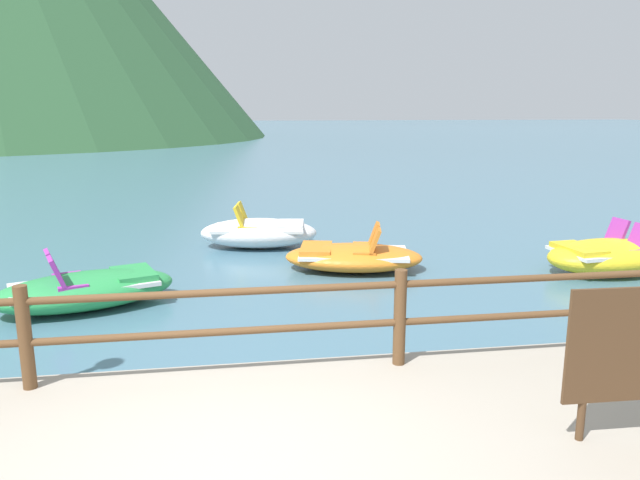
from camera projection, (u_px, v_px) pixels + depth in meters
The scene contains 6 objects.
ground_plane at pixel (224, 149), 42.84m from camera, with size 200.00×200.00×0.00m, color #477084.
dock_railing at pixel (221, 317), 5.52m from camera, with size 23.92×0.12×0.95m.
pedal_boat_0 at pixel (259, 232), 12.56m from camera, with size 2.57×1.56×0.91m.
pedal_boat_1 at pixel (609, 255), 10.61m from camera, with size 2.49×1.60×0.90m.
pedal_boat_2 at pixel (353, 256), 10.81m from camera, with size 2.68×1.83×0.81m.
pedal_boat_3 at pixel (86, 289), 8.75m from camera, with size 2.80×1.99×0.85m.
Camera 1 is at (0.09, -3.77, 2.85)m, focal length 33.87 mm.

